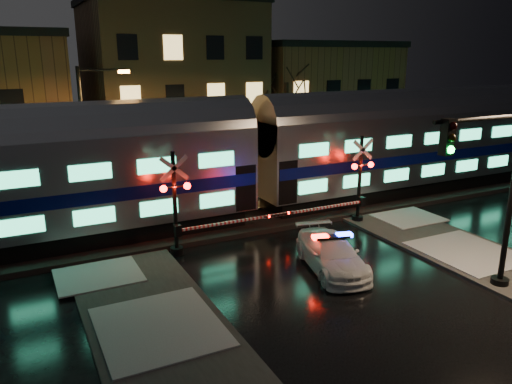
# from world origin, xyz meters

# --- Properties ---
(ground) EXTENTS (120.00, 120.00, 0.00)m
(ground) POSITION_xyz_m (0.00, 0.00, 0.00)
(ground) COLOR black
(ground) RESTS_ON ground
(ballast) EXTENTS (90.00, 4.20, 0.24)m
(ballast) POSITION_xyz_m (0.00, 5.00, 0.12)
(ballast) COLOR black
(ballast) RESTS_ON ground
(building_mid) EXTENTS (12.00, 11.00, 11.50)m
(building_mid) POSITION_xyz_m (2.00, 22.50, 5.75)
(building_mid) COLOR brown
(building_mid) RESTS_ON ground
(building_right) EXTENTS (12.00, 10.00, 8.50)m
(building_right) POSITION_xyz_m (15.00, 22.00, 4.25)
(building_right) COLOR #543221
(building_right) RESTS_ON ground
(train) EXTENTS (51.00, 3.12, 5.92)m
(train) POSITION_xyz_m (0.57, 5.00, 3.38)
(train) COLOR black
(train) RESTS_ON ballast
(police_car) EXTENTS (2.80, 4.75, 1.45)m
(police_car) POSITION_xyz_m (0.62, -1.67, 0.65)
(police_car) COLOR white
(police_car) RESTS_ON ground
(crossing_signal_right) EXTENTS (6.03, 0.67, 4.27)m
(crossing_signal_right) POSITION_xyz_m (4.66, 2.31, 1.77)
(crossing_signal_right) COLOR black
(crossing_signal_right) RESTS_ON ground
(crossing_signal_left) EXTENTS (6.11, 0.67, 4.32)m
(crossing_signal_left) POSITION_xyz_m (-3.85, 2.31, 1.79)
(crossing_signal_left) COLOR black
(crossing_signal_left) RESTS_ON ground
(traffic_light) EXTENTS (4.21, 0.73, 6.50)m
(traffic_light) POSITION_xyz_m (4.11, -5.59, 3.46)
(traffic_light) COLOR black
(traffic_light) RESTS_ON ground
(streetlight) EXTENTS (2.49, 0.26, 7.44)m
(streetlight) POSITION_xyz_m (-6.33, 9.00, 4.29)
(streetlight) COLOR black
(streetlight) RESTS_ON ground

